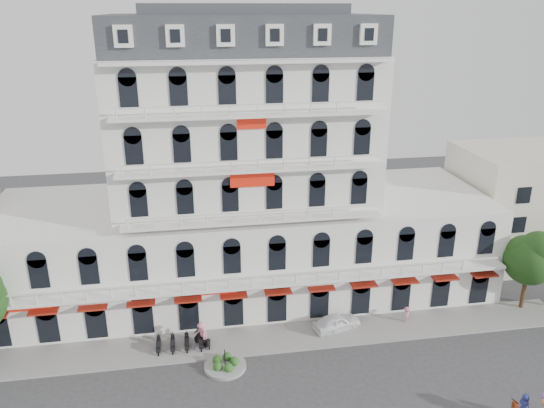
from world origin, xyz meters
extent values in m
cube|color=gray|center=(0.00, 9.00, 0.08)|extent=(53.00, 4.00, 0.16)
cube|color=silver|center=(0.00, 18.00, 4.50)|extent=(45.00, 14.00, 9.00)
cube|color=silver|center=(0.00, 18.00, 15.50)|extent=(22.00, 12.00, 13.00)
cube|color=#2D3035|center=(0.00, 18.00, 23.50)|extent=(21.56, 11.76, 3.00)
cube|color=#2D3035|center=(0.00, 18.00, 25.40)|extent=(15.84, 8.64, 0.80)
cube|color=maroon|center=(0.00, 10.50, 3.50)|extent=(40.50, 1.00, 0.15)
cube|color=red|center=(0.00, 11.88, 13.00)|extent=(3.50, 0.10, 1.40)
cube|color=beige|center=(30.00, 20.00, 6.00)|extent=(14.00, 10.00, 12.00)
cylinder|color=gray|center=(-3.00, 6.00, 0.12)|extent=(3.20, 3.20, 0.24)
cylinder|color=black|center=(-3.00, 6.00, 0.90)|extent=(0.08, 0.08, 1.40)
sphere|color=#1C521B|center=(-2.30, 6.00, 0.45)|extent=(0.70, 0.70, 0.70)
sphere|color=#1C521B|center=(-2.78, 6.66, 0.45)|extent=(0.70, 0.70, 0.70)
sphere|color=#1C521B|center=(-3.56, 6.42, 0.45)|extent=(0.70, 0.70, 0.70)
sphere|color=#1C521B|center=(-3.57, 5.60, 0.45)|extent=(0.70, 0.70, 0.70)
sphere|color=#1C521B|center=(-2.80, 5.33, 0.45)|extent=(0.70, 0.70, 0.70)
cylinder|color=#382314|center=(24.00, 10.00, 1.72)|extent=(0.36, 0.36, 3.43)
sphere|color=#123813|center=(24.00, 10.00, 4.84)|extent=(4.37, 4.37, 4.37)
sphere|color=#123813|center=(24.50, 9.70, 5.85)|extent=(3.43, 3.43, 3.43)
sphere|color=#123813|center=(23.60, 10.30, 5.46)|extent=(3.12, 3.12, 3.12)
imported|color=white|center=(6.68, 9.50, 0.71)|extent=(4.44, 2.71, 1.41)
imported|color=navy|center=(15.78, -2.67, 1.28)|extent=(0.72, 0.92, 1.66)
cube|color=black|center=(-4.58, 8.81, 0.55)|extent=(1.25, 1.36, 0.35)
torus|color=black|center=(-4.22, 8.40, 0.28)|extent=(0.49, 0.53, 0.60)
torus|color=black|center=(-4.95, 9.23, 0.28)|extent=(0.49, 0.53, 0.60)
imported|color=pink|center=(-4.58, 8.81, 1.37)|extent=(1.29, 1.34, 1.83)
imported|color=#57595F|center=(-4.82, 9.50, 0.77)|extent=(0.96, 0.55, 1.54)
imported|color=#C36788|center=(12.84, 9.50, 0.77)|extent=(1.13, 1.07, 1.54)
camera|label=1|loc=(-4.93, -27.30, 25.52)|focal=35.00mm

